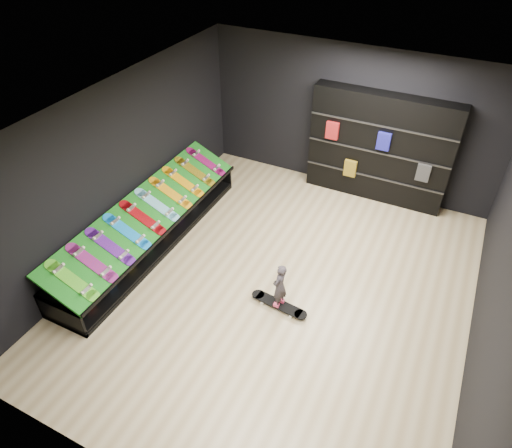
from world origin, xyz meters
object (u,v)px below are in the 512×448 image
at_px(floor_skateboard, 279,305).
at_px(child, 279,293).
at_px(display_rack, 151,232).
at_px(back_shelving, 379,148).

xyz_separation_m(floor_skateboard, child, (0.00, 0.00, 0.28)).
relative_size(display_rack, back_shelving, 1.61).
relative_size(display_rack, floor_skateboard, 4.59).
height_order(floor_skateboard, child, child).
bearing_deg(display_rack, child, -8.91).
bearing_deg(back_shelving, display_rack, -134.36).
xyz_separation_m(back_shelving, child, (-0.48, -3.75, -0.79)).
bearing_deg(child, display_rack, -91.22).
relative_size(floor_skateboard, child, 2.02).
bearing_deg(floor_skateboard, display_rack, 177.36).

